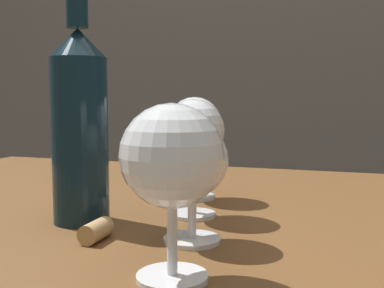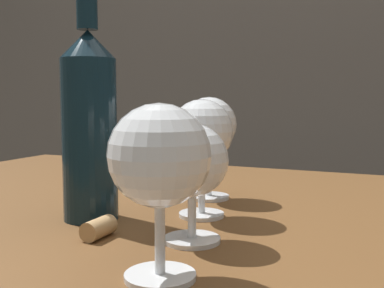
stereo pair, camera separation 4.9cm
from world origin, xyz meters
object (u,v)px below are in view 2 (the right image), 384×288
object	(u,v)px
wine_glass_port	(192,164)
wine_glass_chardonnay	(209,127)
cork	(99,228)
wine_glass_cabernet	(159,160)
wine_glass_amber	(202,134)
wine_bottle	(89,118)

from	to	relation	value
wine_glass_port	wine_glass_chardonnay	distance (m)	0.22
cork	wine_glass_cabernet	bearing A→B (deg)	-33.33
wine_glass_port	wine_glass_amber	bearing A→B (deg)	107.13
wine_glass_port	wine_bottle	bearing A→B (deg)	167.10
wine_glass_cabernet	cork	world-z (taller)	wine_glass_cabernet
wine_glass_port	wine_bottle	xyz separation A→B (m)	(-0.16, 0.04, 0.04)
wine_bottle	cork	distance (m)	0.14
wine_glass_port	wine_glass_amber	xyz separation A→B (m)	(-0.03, 0.10, 0.02)
wine_glass_amber	wine_bottle	world-z (taller)	wine_bottle
wine_glass_port	wine_glass_amber	size ratio (longest dim) A/B	0.83
wine_glass_port	wine_glass_chardonnay	world-z (taller)	wine_glass_chardonnay
wine_glass_cabernet	wine_glass_port	xyz separation A→B (m)	(-0.02, 0.10, -0.02)
wine_glass_chardonnay	cork	distance (m)	0.26
wine_bottle	wine_glass_port	bearing A→B (deg)	-12.90
wine_glass_cabernet	wine_glass_amber	size ratio (longest dim) A/B	0.98
wine_glass_amber	wine_glass_chardonnay	world-z (taller)	wine_glass_chardonnay
wine_glass_port	cork	world-z (taller)	wine_glass_port
cork	wine_bottle	bearing A→B (deg)	131.32
wine_glass_amber	cork	size ratio (longest dim) A/B	3.62
wine_glass_cabernet	cork	bearing A→B (deg)	146.67
wine_glass_amber	wine_bottle	distance (m)	0.14
wine_glass_chardonnay	wine_glass_port	bearing A→B (deg)	-73.06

